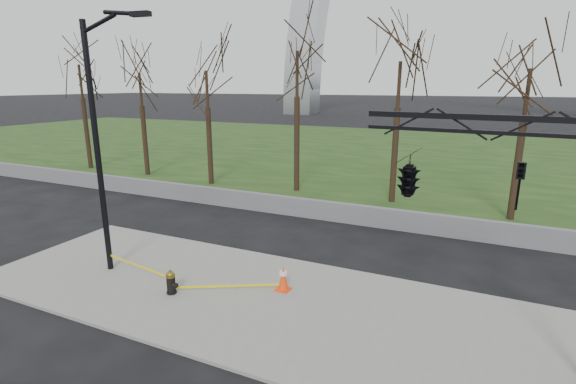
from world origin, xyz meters
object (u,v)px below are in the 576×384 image
at_px(traffic_cone, 283,278).
at_px(street_light, 101,133).
at_px(traffic_signal_mast, 444,179).
at_px(fire_hydrant, 171,283).

height_order(traffic_cone, street_light, street_light).
xyz_separation_m(street_light, traffic_signal_mast, (10.09, 0.10, -0.55)).
bearing_deg(traffic_cone, street_light, -169.88).
xyz_separation_m(fire_hydrant, traffic_signal_mast, (7.27, 0.65, 3.70)).
distance_m(traffic_cone, street_light, 7.20).
relative_size(fire_hydrant, traffic_cone, 0.97).
bearing_deg(traffic_signal_mast, street_light, -174.35).
xyz_separation_m(fire_hydrant, traffic_cone, (2.94, 1.58, 0.04)).
height_order(fire_hydrant, street_light, street_light).
relative_size(street_light, traffic_signal_mast, 1.37).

